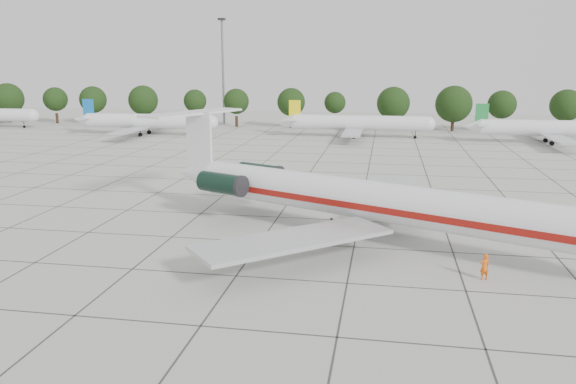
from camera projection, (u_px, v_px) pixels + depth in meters
name	position (u px, v px, depth m)	size (l,w,h in m)	color
ground	(260.00, 242.00, 48.16)	(260.00, 260.00, 0.00)	beige
apron_joints	(290.00, 200.00, 62.55)	(170.00, 170.00, 0.02)	#383838
main_airliner	(353.00, 197.00, 48.77)	(41.53, 31.15, 10.19)	silver
ground_crew	(484.00, 267.00, 39.60)	(0.71, 0.47, 1.94)	#F35B0E
bg_airliner_b	(148.00, 121.00, 117.58)	(28.24, 27.20, 7.40)	silver
bg_airliner_c	(359.00, 123.00, 114.44)	(28.24, 27.20, 7.40)	silver
bg_airliner_d	(555.00, 129.00, 104.98)	(28.24, 27.20, 7.40)	silver
tree_line	(291.00, 102.00, 130.33)	(249.86, 8.44, 10.22)	#332114
floodlight_mast	(223.00, 65.00, 138.24)	(1.60, 1.60, 25.45)	slate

